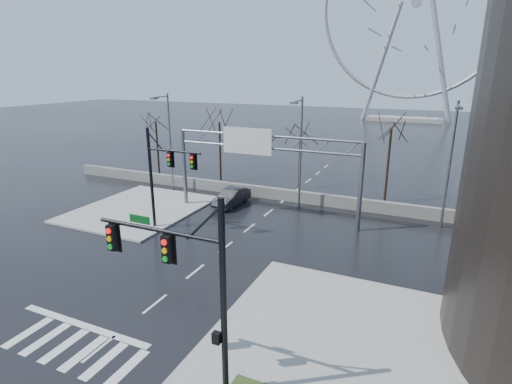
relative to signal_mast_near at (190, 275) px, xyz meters
The scene contains 17 objects.
ground 8.15m from the signal_mast_near, 141.85° to the left, with size 260.00×260.00×0.00m, color black.
sidewalk_right_ext 9.12m from the signal_mast_near, 51.18° to the left, with size 12.00×10.00×0.15m, color gray.
sidewalk_far 23.25m from the signal_mast_near, 135.18° to the left, with size 10.00×12.00×0.15m, color gray.
barrier_wall 24.96m from the signal_mast_near, 102.07° to the left, with size 52.00×0.50×1.10m, color slate.
signal_mast_near is the anchor object (origin of this frame).
signal_mast_far 17.03m from the signal_mast_near, 130.26° to the left, with size 4.72×0.41×8.00m.
sign_gantry 19.79m from the signal_mast_near, 106.19° to the left, with size 16.36×0.40×7.60m.
streetlight_left 28.07m from the signal_mast_near, 127.67° to the left, with size 0.50×2.55×10.00m.
streetlight_mid 22.44m from the signal_mast_near, 98.05° to the left, with size 0.50×2.55×10.00m.
streetlight_right 23.92m from the signal_mast_near, 68.25° to the left, with size 0.50×2.55×10.00m.
tree_far_left 36.36m from the signal_mast_near, 129.53° to the left, with size 3.50×3.50×7.00m.
tree_left 30.98m from the signal_mast_near, 117.18° to the left, with size 3.75×3.75×7.50m.
tree_center 29.00m from the signal_mast_near, 100.21° to the left, with size 3.25×3.25×6.50m.
tree_right 27.84m from the signal_mast_near, 82.02° to the left, with size 3.90×3.90×7.80m.
tree_far_right 30.45m from the signal_mast_near, 67.07° to the left, with size 3.40×3.40×6.80m.
ferris_wheel 101.29m from the signal_mast_near, 90.08° to the left, with size 45.00×6.00×50.91m.
car 22.88m from the signal_mast_near, 113.91° to the left, with size 1.65×4.74×1.56m, color black.
Camera 1 is at (12.70, -14.96, 11.96)m, focal length 28.00 mm.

